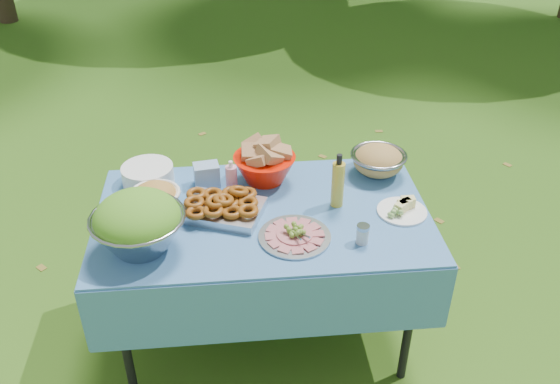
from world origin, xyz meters
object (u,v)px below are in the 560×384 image
at_px(picnic_table, 264,278).
at_px(charcuterie_platter, 295,231).
at_px(bread_bowl, 264,162).
at_px(pasta_bowl_steel, 378,160).
at_px(salad_bowl, 138,223).
at_px(oil_bottle, 338,180).
at_px(plate_stack, 148,175).

distance_m(picnic_table, charcuterie_platter, 0.47).
distance_m(picnic_table, bread_bowl, 0.55).
bearing_deg(bread_bowl, pasta_bowl_steel, 1.49).
height_order(salad_bowl, bread_bowl, salad_bowl).
bearing_deg(salad_bowl, picnic_table, 21.26).
distance_m(picnic_table, pasta_bowl_steel, 0.79).
height_order(bread_bowl, oil_bottle, oil_bottle).
xyz_separation_m(picnic_table, charcuterie_platter, (0.12, -0.19, 0.42)).
xyz_separation_m(picnic_table, plate_stack, (-0.52, 0.30, 0.43)).
xyz_separation_m(salad_bowl, pasta_bowl_steel, (1.09, 0.48, -0.05)).
xyz_separation_m(pasta_bowl_steel, charcuterie_platter, (-0.46, -0.48, -0.04)).
relative_size(salad_bowl, plate_stack, 1.55).
relative_size(picnic_table, plate_stack, 6.02).
bearing_deg(pasta_bowl_steel, picnic_table, -153.60).
xyz_separation_m(salad_bowl, oil_bottle, (0.84, 0.23, 0.00)).
distance_m(plate_stack, bread_bowl, 0.55).
relative_size(bread_bowl, oil_bottle, 1.14).
bearing_deg(pasta_bowl_steel, salad_bowl, -155.95).
relative_size(salad_bowl, pasta_bowl_steel, 1.42).
bearing_deg(bread_bowl, charcuterie_platter, -78.92).
relative_size(picnic_table, pasta_bowl_steel, 5.50).
height_order(salad_bowl, oil_bottle, oil_bottle).
xyz_separation_m(salad_bowl, plate_stack, (-0.02, 0.50, -0.08)).
relative_size(salad_bowl, charcuterie_platter, 1.24).
bearing_deg(pasta_bowl_steel, charcuterie_platter, -133.96).
bearing_deg(charcuterie_platter, pasta_bowl_steel, 46.04).
relative_size(plate_stack, bread_bowl, 0.83).
bearing_deg(salad_bowl, plate_stack, 91.79).
height_order(charcuterie_platter, oil_bottle, oil_bottle).
bearing_deg(bread_bowl, salad_bowl, -138.67).
relative_size(plate_stack, pasta_bowl_steel, 0.91).
bearing_deg(oil_bottle, salad_bowl, -164.68).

